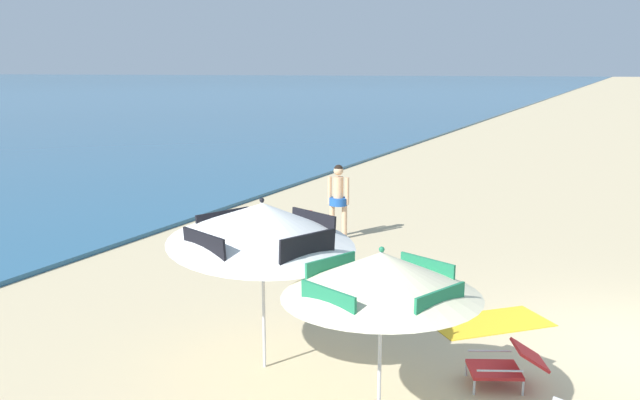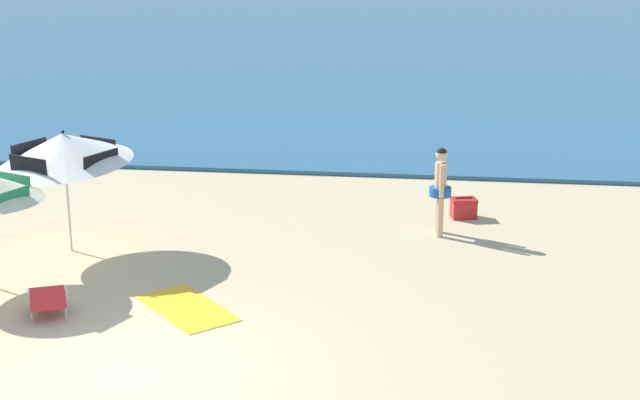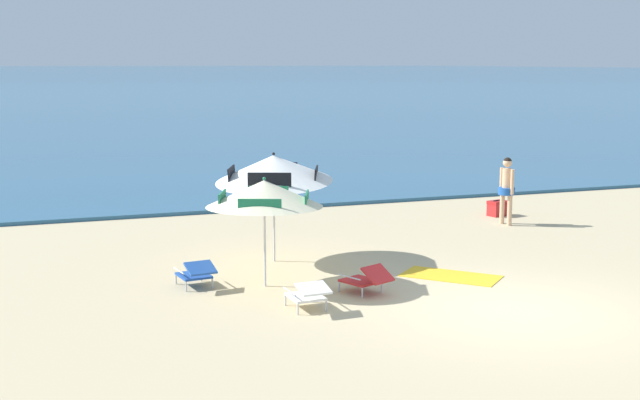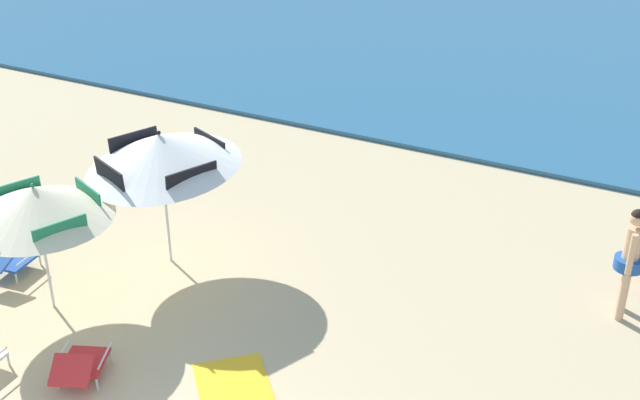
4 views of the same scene
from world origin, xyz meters
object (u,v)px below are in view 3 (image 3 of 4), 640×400
at_px(cooler_box, 498,208).
at_px(lounge_chair_beside_umbrella, 308,294).
at_px(beach_umbrella_striped_main, 264,194).
at_px(lounge_chair_facing_sea, 366,279).
at_px(beach_umbrella_striped_second, 274,169).
at_px(lounge_chair_under_umbrella, 196,273).
at_px(person_standing_near_shore, 507,186).
at_px(beach_towel, 451,276).

bearing_deg(cooler_box, lounge_chair_beside_umbrella, -139.47).
height_order(beach_umbrella_striped_main, lounge_chair_facing_sea, beach_umbrella_striped_main).
bearing_deg(beach_umbrella_striped_main, lounge_chair_beside_umbrella, -82.41).
relative_size(beach_umbrella_striped_second, lounge_chair_facing_sea, 3.22).
relative_size(lounge_chair_under_umbrella, person_standing_near_shore, 0.55).
xyz_separation_m(beach_umbrella_striped_second, lounge_chair_under_umbrella, (-1.92, -1.50, -1.62)).
height_order(lounge_chair_facing_sea, cooler_box, lounge_chair_facing_sea).
height_order(person_standing_near_shore, beach_towel, person_standing_near_shore).
distance_m(cooler_box, beach_towel, 6.77).
xyz_separation_m(lounge_chair_beside_umbrella, person_standing_near_shore, (7.06, 5.32, 0.69)).
bearing_deg(beach_towel, beach_umbrella_striped_main, 171.63).
bearing_deg(cooler_box, person_standing_near_shore, -112.88).
xyz_separation_m(beach_umbrella_striped_main, beach_umbrella_striped_second, (0.73, 1.82, 0.20)).
height_order(beach_umbrella_striped_main, lounge_chair_under_umbrella, beach_umbrella_striped_main).
bearing_deg(cooler_box, beach_umbrella_striped_second, -157.43).
distance_m(beach_umbrella_striped_main, lounge_chair_facing_sea, 2.34).
bearing_deg(beach_towel, person_standing_near_shore, 47.43).
distance_m(beach_umbrella_striped_main, person_standing_near_shore, 8.16).
bearing_deg(lounge_chair_beside_umbrella, beach_towel, 19.97).
bearing_deg(lounge_chair_facing_sea, lounge_chair_beside_umbrella, -154.46).
xyz_separation_m(lounge_chair_facing_sea, person_standing_near_shore, (5.77, 4.70, 0.70)).
bearing_deg(lounge_chair_beside_umbrella, beach_umbrella_striped_second, 81.84).
bearing_deg(lounge_chair_facing_sea, person_standing_near_shore, 39.17).
bearing_deg(person_standing_near_shore, lounge_chair_under_umbrella, -158.72).
xyz_separation_m(lounge_chair_under_umbrella, person_standing_near_shore, (8.47, 3.30, 0.69)).
bearing_deg(beach_umbrella_striped_main, lounge_chair_facing_sea, -35.64).
bearing_deg(lounge_chair_under_umbrella, beach_umbrella_striped_main, -14.85).
distance_m(lounge_chair_beside_umbrella, cooler_box, 9.91).
relative_size(beach_umbrella_striped_main, beach_umbrella_striped_second, 0.81).
distance_m(lounge_chair_under_umbrella, beach_towel, 4.76).
xyz_separation_m(lounge_chair_under_umbrella, lounge_chair_beside_umbrella, (1.42, -2.02, 0.00)).
distance_m(lounge_chair_beside_umbrella, lounge_chair_facing_sea, 1.43).
height_order(beach_umbrella_striped_second, lounge_chair_beside_umbrella, beach_umbrella_striped_second).
bearing_deg(lounge_chair_under_umbrella, beach_umbrella_striped_second, 38.08).
bearing_deg(lounge_chair_under_umbrella, lounge_chair_facing_sea, -27.39).
distance_m(lounge_chair_facing_sea, beach_towel, 2.08).
height_order(beach_umbrella_striped_main, beach_towel, beach_umbrella_striped_main).
distance_m(beach_umbrella_striped_second, lounge_chair_beside_umbrella, 3.91).
xyz_separation_m(lounge_chair_beside_umbrella, beach_towel, (3.26, 1.19, -0.27)).
bearing_deg(lounge_chair_facing_sea, lounge_chair_under_umbrella, 152.61).
xyz_separation_m(lounge_chair_under_umbrella, lounge_chair_facing_sea, (2.70, -1.40, -0.01)).
bearing_deg(lounge_chair_beside_umbrella, beach_umbrella_striped_main, 97.59).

